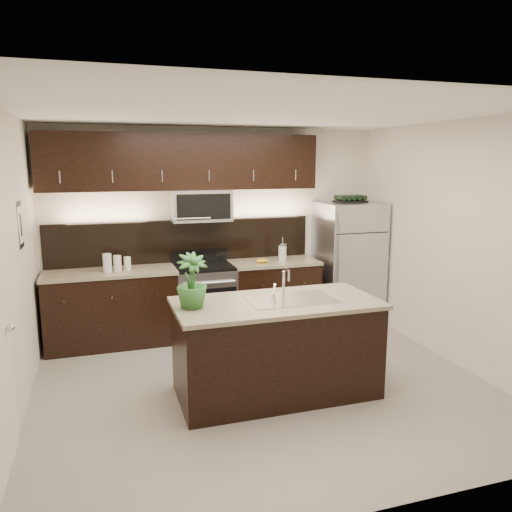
{
  "coord_description": "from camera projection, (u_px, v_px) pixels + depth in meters",
  "views": [
    {
      "loc": [
        -1.51,
        -4.52,
        2.25
      ],
      "look_at": [
        0.1,
        0.55,
        1.24
      ],
      "focal_mm": 35.0,
      "sensor_mm": 36.0,
      "label": 1
    }
  ],
  "objects": [
    {
      "name": "french_press",
      "position": [
        282.0,
        252.0,
        6.69
      ],
      "size": [
        0.11,
        0.11,
        0.32
      ],
      "rotation": [
        0.0,
        0.0,
        0.18
      ],
      "color": "silver",
      "rests_on": "counter_run"
    },
    {
      "name": "bananas",
      "position": [
        258.0,
        261.0,
        6.57
      ],
      "size": [
        0.17,
        0.13,
        0.05
      ],
      "primitive_type": "ellipsoid",
      "rotation": [
        0.0,
        0.0,
        -0.01
      ],
      "color": "gold",
      "rests_on": "counter_run"
    },
    {
      "name": "wine_rack",
      "position": [
        350.0,
        199.0,
        6.84
      ],
      "size": [
        0.42,
        0.26,
        0.1
      ],
      "color": "black",
      "rests_on": "refrigerator"
    },
    {
      "name": "plant",
      "position": [
        192.0,
        281.0,
        4.51
      ],
      "size": [
        0.32,
        0.32,
        0.5
      ],
      "primitive_type": "imported",
      "rotation": [
        0.0,
        0.0,
        0.17
      ],
      "color": "#2A5F26",
      "rests_on": "island"
    },
    {
      "name": "upper_fixtures",
      "position": [
        185.0,
        171.0,
        6.3
      ],
      "size": [
        3.49,
        0.4,
        1.66
      ],
      "color": "black",
      "rests_on": "counter_run"
    },
    {
      "name": "room_walls",
      "position": [
        254.0,
        221.0,
        4.72
      ],
      "size": [
        4.52,
        4.02,
        2.71
      ],
      "color": "beige",
      "rests_on": "ground"
    },
    {
      "name": "counter_run",
      "position": [
        189.0,
        301.0,
        6.46
      ],
      "size": [
        3.51,
        0.65,
        0.94
      ],
      "color": "black",
      "rests_on": "ground"
    },
    {
      "name": "ground",
      "position": [
        263.0,
        385.0,
        5.1
      ],
      "size": [
        4.5,
        4.5,
        0.0
      ],
      "primitive_type": "plane",
      "color": "gray",
      "rests_on": "ground"
    },
    {
      "name": "canisters",
      "position": [
        115.0,
        263.0,
        6.07
      ],
      "size": [
        0.33,
        0.15,
        0.23
      ],
      "rotation": [
        0.0,
        0.0,
        0.23
      ],
      "color": "silver",
      "rests_on": "counter_run"
    },
    {
      "name": "sink_faucet",
      "position": [
        291.0,
        298.0,
        4.82
      ],
      "size": [
        0.84,
        0.5,
        0.28
      ],
      "color": "silver",
      "rests_on": "island"
    },
    {
      "name": "island",
      "position": [
        276.0,
        347.0,
        4.86
      ],
      "size": [
        1.96,
        0.96,
        0.94
      ],
      "color": "black",
      "rests_on": "ground"
    },
    {
      "name": "refrigerator",
      "position": [
        348.0,
        263.0,
        7.01
      ],
      "size": [
        0.82,
        0.74,
        1.7
      ],
      "primitive_type": "cube",
      "color": "#B2B2B7",
      "rests_on": "ground"
    }
  ]
}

